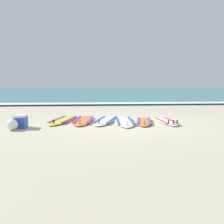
% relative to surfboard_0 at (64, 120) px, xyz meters
% --- Properties ---
extents(ground_plane, '(80.00, 80.00, 0.00)m').
position_rel_surfboard_0_xyz_m(ground_plane, '(1.92, -0.70, -0.04)').
color(ground_plane, '#B7AD93').
extents(sea, '(80.00, 60.00, 0.10)m').
position_rel_surfboard_0_xyz_m(sea, '(1.92, 36.08, 0.01)').
color(sea, teal).
rests_on(sea, ground).
extents(wave_foam_strip, '(80.00, 1.34, 0.11)m').
position_rel_surfboard_0_xyz_m(wave_foam_strip, '(1.92, 6.75, 0.02)').
color(wave_foam_strip, white).
rests_on(wave_foam_strip, ground).
extents(surfboard_0, '(1.12, 2.52, 0.18)m').
position_rel_surfboard_0_xyz_m(surfboard_0, '(0.00, 0.00, 0.00)').
color(surfboard_0, yellow).
rests_on(surfboard_0, ground).
extents(surfboard_1, '(0.85, 2.53, 0.18)m').
position_rel_surfboard_0_xyz_m(surfboard_1, '(0.69, -0.13, -0.00)').
color(surfboard_1, orange).
rests_on(surfboard_1, ground).
extents(surfboard_2, '(1.21, 2.45, 0.18)m').
position_rel_surfboard_0_xyz_m(surfboard_2, '(1.43, -0.26, 0.00)').
color(surfboard_2, white).
rests_on(surfboard_2, ground).
extents(surfboard_3, '(0.75, 2.53, 0.18)m').
position_rel_surfboard_0_xyz_m(surfboard_3, '(2.04, -0.48, -0.00)').
color(surfboard_3, white).
rests_on(surfboard_3, ground).
extents(surfboard_4, '(0.90, 2.10, 0.18)m').
position_rel_surfboard_0_xyz_m(surfboard_4, '(2.68, -0.59, 0.00)').
color(surfboard_4, orange).
rests_on(surfboard_4, ground).
extents(surfboard_5, '(0.50, 1.97, 0.18)m').
position_rel_surfboard_0_xyz_m(surfboard_5, '(3.41, -0.59, 0.00)').
color(surfboard_5, silver).
rests_on(surfboard_5, ground).
extents(cooler_box, '(0.32, 0.46, 0.38)m').
position_rel_surfboard_0_xyz_m(cooler_box, '(-1.09, -1.29, 0.16)').
color(cooler_box, '#2D51B2').
rests_on(cooler_box, ground).
extents(beach_ball, '(0.30, 0.30, 0.30)m').
position_rel_surfboard_0_xyz_m(beach_ball, '(-1.21, -1.68, 0.11)').
color(beach_ball, white).
rests_on(beach_ball, ground).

